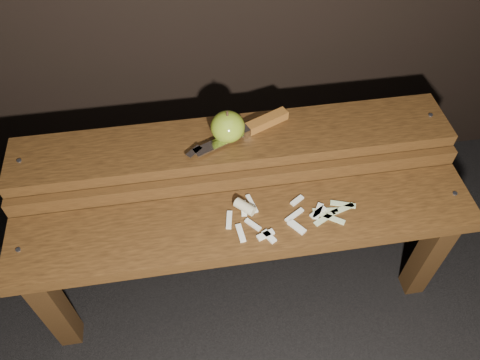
{
  "coord_description": "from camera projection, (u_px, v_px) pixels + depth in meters",
  "views": [
    {
      "loc": [
        -0.12,
        -0.71,
        1.4
      ],
      "look_at": [
        0.0,
        0.06,
        0.45
      ],
      "focal_mm": 35.0,
      "sensor_mm": 36.0,
      "label": 1
    }
  ],
  "objects": [
    {
      "name": "ground",
      "position": [
        243.0,
        280.0,
        1.54
      ],
      "size": [
        60.0,
        60.0,
        0.0
      ],
      "primitive_type": "plane",
      "color": "black"
    },
    {
      "name": "apple",
      "position": [
        228.0,
        127.0,
        1.23
      ],
      "size": [
        0.09,
        0.09,
        0.09
      ],
      "color": "olive",
      "rests_on": "bench_rear_tier"
    },
    {
      "name": "bench_rear_tier",
      "position": [
        234.0,
        160.0,
        1.32
      ],
      "size": [
        1.2,
        0.21,
        0.5
      ],
      "color": "#311D0C",
      "rests_on": "ground"
    },
    {
      "name": "apple_scraps",
      "position": [
        274.0,
        214.0,
        1.19
      ],
      "size": [
        0.34,
        0.16,
        0.03
      ],
      "color": "beige",
      "rests_on": "bench_front_tier"
    },
    {
      "name": "bench_front_tier",
      "position": [
        247.0,
        238.0,
        1.23
      ],
      "size": [
        1.2,
        0.2,
        0.42
      ],
      "color": "#311D0C",
      "rests_on": "ground"
    },
    {
      "name": "knife",
      "position": [
        255.0,
        127.0,
        1.27
      ],
      "size": [
        0.3,
        0.14,
        0.03
      ],
      "color": "brown",
      "rests_on": "bench_rear_tier"
    }
  ]
}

